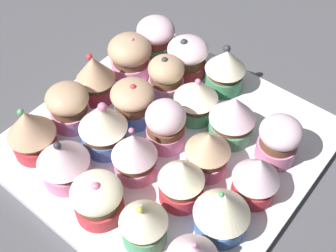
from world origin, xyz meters
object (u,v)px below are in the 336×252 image
at_px(cupcake_10, 225,69).
at_px(cupcake_13, 133,153).
at_px(cupcake_5, 188,57).
at_px(cupcake_19, 279,140).
at_px(baking_tray, 168,143).
at_px(cupcake_18, 144,222).
at_px(cupcake_1, 130,56).
at_px(cupcake_3, 69,106).
at_px(cupcake_12, 166,125).
at_px(cupcake_6, 166,76).
at_px(cupcake_20, 258,174).
at_px(cupcake_14, 98,198).
at_px(cupcake_4, 31,132).
at_px(cupcake_11, 194,97).
at_px(cupcake_21, 222,211).
at_px(cupcake_9, 63,160).
at_px(cupcake_17, 181,180).
at_px(cupcake_7, 134,100).
at_px(cupcake_16, 208,152).
at_px(cupcake_0, 156,37).
at_px(cupcake_8, 103,126).
at_px(cupcake_15, 232,117).
at_px(cupcake_2, 96,76).

distance_m(cupcake_10, cupcake_13, 0.20).
xyz_separation_m(cupcake_5, cupcake_19, (0.06, 0.19, 0.00)).
relative_size(baking_tray, cupcake_18, 4.95).
relative_size(cupcake_1, cupcake_18, 0.93).
distance_m(cupcake_3, cupcake_18, 0.21).
xyz_separation_m(cupcake_12, cupcake_18, (0.12, 0.07, 0.00)).
xyz_separation_m(cupcake_6, cupcake_20, (0.07, 0.20, 0.00)).
relative_size(cupcake_1, cupcake_14, 1.11).
distance_m(cupcake_4, cupcake_18, 0.20).
bearing_deg(cupcake_6, cupcake_11, 81.45).
relative_size(cupcake_1, cupcake_4, 0.90).
xyz_separation_m(cupcake_1, cupcake_21, (0.13, 0.26, 0.00)).
relative_size(cupcake_6, cupcake_12, 0.93).
relative_size(cupcake_14, cupcake_20, 0.90).
xyz_separation_m(cupcake_9, cupcake_21, (-0.06, 0.19, 0.00)).
bearing_deg(cupcake_14, cupcake_21, 120.70).
height_order(baking_tray, cupcake_9, cupcake_9).
height_order(cupcake_5, cupcake_17, cupcake_17).
relative_size(cupcake_6, cupcake_7, 0.99).
distance_m(cupcake_13, cupcake_16, 0.09).
distance_m(cupcake_1, cupcake_16, 0.21).
height_order(cupcake_7, cupcake_20, cupcake_20).
bearing_deg(cupcake_11, cupcake_0, -117.76).
bearing_deg(cupcake_9, cupcake_8, 179.38).
height_order(cupcake_16, cupcake_20, same).
distance_m(cupcake_3, cupcake_15, 0.22).
height_order(baking_tray, cupcake_1, cupcake_1).
bearing_deg(cupcake_4, cupcake_16, 121.61).
height_order(cupcake_5, cupcake_16, cupcake_16).
bearing_deg(cupcake_5, cupcake_1, -52.28).
bearing_deg(cupcake_10, cupcake_15, 39.81).
distance_m(cupcake_2, cupcake_7, 0.07).
bearing_deg(cupcake_16, baking_tray, -94.72).
bearing_deg(cupcake_2, cupcake_1, 176.47).
distance_m(baking_tray, cupcake_7, 0.07).
xyz_separation_m(cupcake_6, cupcake_13, (0.14, 0.06, 0.01)).
bearing_deg(cupcake_17, cupcake_5, -144.47).
xyz_separation_m(cupcake_10, cupcake_16, (0.14, 0.07, -0.00)).
relative_size(cupcake_0, cupcake_20, 0.97).
height_order(cupcake_10, cupcake_19, cupcake_10).
distance_m(cupcake_3, cupcake_5, 0.19).
distance_m(cupcake_12, cupcake_21, 0.14).
distance_m(baking_tray, cupcake_3, 0.15).
height_order(cupcake_2, cupcake_14, cupcake_2).
bearing_deg(cupcake_17, cupcake_4, -71.61).
relative_size(cupcake_0, cupcake_9, 0.91).
height_order(cupcake_11, cupcake_19, cupcake_19).
height_order(cupcake_3, cupcake_19, cupcake_19).
bearing_deg(cupcake_21, cupcake_6, -125.20).
bearing_deg(cupcake_18, cupcake_7, -134.87).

